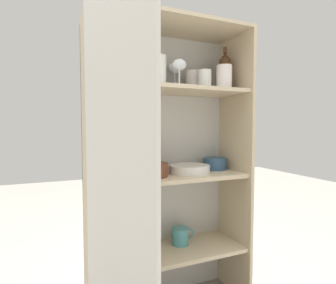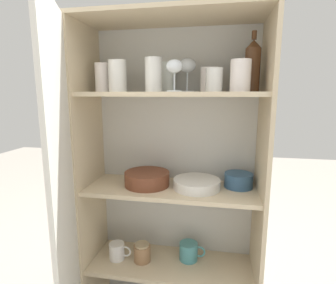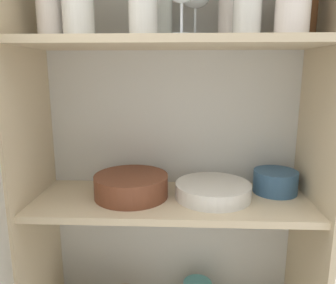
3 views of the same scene
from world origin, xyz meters
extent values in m
cube|color=silver|center=(0.00, 0.30, 0.75)|extent=(0.84, 0.02, 1.49)
cube|color=#CCB793|center=(-0.41, 0.15, 0.75)|extent=(0.02, 0.33, 1.49)
cube|color=#CCB793|center=(0.41, 0.15, 0.75)|extent=(0.02, 0.33, 1.49)
cube|color=beige|center=(0.00, 0.15, 0.72)|extent=(0.81, 0.29, 0.02)
cube|color=beige|center=(0.00, 0.15, 1.17)|extent=(0.81, 0.29, 0.02)
cylinder|color=white|center=(-0.04, 0.23, 1.25)|extent=(0.07, 0.07, 0.14)
cylinder|color=white|center=(0.19, 0.11, 1.23)|extent=(0.07, 0.07, 0.10)
cylinder|color=white|center=(-0.24, 0.11, 1.25)|extent=(0.08, 0.08, 0.14)
cylinder|color=silver|center=(0.30, 0.09, 1.25)|extent=(0.08, 0.08, 0.13)
cylinder|color=white|center=(-0.07, 0.11, 1.26)|extent=(0.08, 0.08, 0.15)
cylinder|color=silver|center=(0.17, 0.20, 1.24)|extent=(0.08, 0.08, 0.11)
cylinder|color=silver|center=(-0.33, 0.14, 1.25)|extent=(0.07, 0.07, 0.13)
cylinder|color=white|center=(0.06, 0.22, 1.19)|extent=(0.07, 0.07, 0.01)
cylinder|color=white|center=(0.06, 0.22, 1.23)|extent=(0.01, 0.01, 0.08)
cylinder|color=white|center=(0.03, 0.08, 1.19)|extent=(0.06, 0.06, 0.01)
cylinder|color=white|center=(0.03, 0.08, 1.23)|extent=(0.01, 0.01, 0.07)
cylinder|color=#4C2D19|center=(0.35, 0.16, 1.27)|extent=(0.07, 0.07, 0.18)
cylinder|color=silver|center=(0.12, 0.15, 0.74)|extent=(0.22, 0.22, 0.01)
cylinder|color=silver|center=(0.12, 0.15, 0.74)|extent=(0.22, 0.22, 0.01)
cylinder|color=silver|center=(0.12, 0.15, 0.75)|extent=(0.22, 0.22, 0.01)
cylinder|color=silver|center=(0.12, 0.15, 0.76)|extent=(0.22, 0.22, 0.01)
cylinder|color=silver|center=(0.12, 0.15, 0.77)|extent=(0.22, 0.22, 0.01)
cylinder|color=brown|center=(-0.12, 0.15, 0.76)|extent=(0.22, 0.22, 0.07)
torus|color=brown|center=(-0.12, 0.15, 0.79)|extent=(0.21, 0.21, 0.01)
cylinder|color=#33567A|center=(0.32, 0.21, 0.77)|extent=(0.13, 0.13, 0.07)
torus|color=#33567A|center=(0.32, 0.21, 0.80)|extent=(0.13, 0.13, 0.01)
camera|label=1|loc=(-0.52, -1.11, 0.98)|focal=28.00mm
camera|label=2|loc=(0.20, -1.04, 1.18)|focal=28.00mm
camera|label=3|loc=(0.03, -0.77, 1.10)|focal=35.00mm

